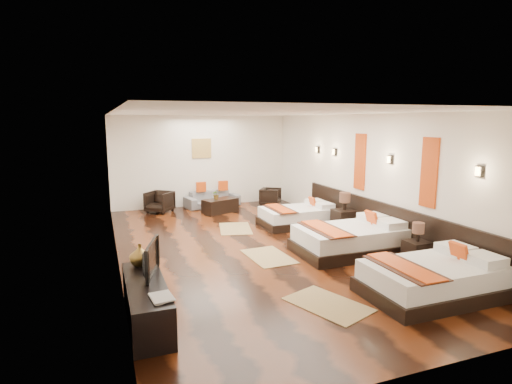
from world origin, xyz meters
name	(u,v)px	position (x,y,z in m)	size (l,w,h in m)	color
floor	(255,248)	(0.00, 0.00, 0.00)	(5.50, 9.50, 0.01)	black
ceiling	(255,113)	(0.00, 0.00, 2.80)	(5.50, 9.50, 0.01)	white
back_wall	(202,161)	(0.00, 4.75, 1.40)	(5.50, 0.01, 2.80)	silver
left_wall	(114,190)	(-2.75, 0.00, 1.40)	(0.01, 9.50, 2.80)	silver
right_wall	(368,176)	(2.75, 0.00, 1.40)	(0.01, 9.50, 2.80)	silver
headboard_panel	(387,225)	(2.71, -0.80, 0.45)	(0.08, 6.60, 0.90)	black
bed_near	(434,279)	(1.70, -3.24, 0.27)	(2.08, 1.31, 0.79)	black
bed_mid	(351,239)	(1.70, -0.99, 0.28)	(2.17, 1.36, 0.83)	black
bed_far	(298,216)	(1.69, 1.40, 0.24)	(1.85, 1.16, 0.71)	black
nightstand_a	(417,250)	(2.44, -2.03, 0.28)	(0.41, 0.41, 0.80)	black
nightstand_b	(344,218)	(2.44, 0.44, 0.34)	(0.49, 0.49, 0.96)	black
jute_mat_near	(328,304)	(0.02, -2.96, 0.01)	(0.75, 1.20, 0.01)	#967C4C
jute_mat_mid	(268,256)	(0.03, -0.65, 0.01)	(0.75, 1.20, 0.01)	#967C4C
jute_mat_far	(235,229)	(0.08, 1.63, 0.01)	(0.75, 1.20, 0.01)	#967C4C
tv_console	(146,302)	(-2.50, -2.56, 0.28)	(0.50, 1.80, 0.55)	black
tv	(146,259)	(-2.45, -2.28, 0.78)	(0.82, 0.11, 0.47)	black
book	(151,300)	(-2.50, -3.16, 0.57)	(0.25, 0.34, 0.03)	black
figurine	(140,255)	(-2.50, -1.86, 0.71)	(0.31, 0.31, 0.32)	brown
sofa	(212,199)	(0.24, 4.45, 0.25)	(1.68, 0.66, 0.49)	slate
armchair_left	(160,202)	(-1.41, 4.18, 0.31)	(0.66, 0.68, 0.62)	black
armchair_right	(271,197)	(2.00, 3.97, 0.28)	(0.59, 0.61, 0.55)	black
coffee_table	(220,206)	(0.24, 3.56, 0.20)	(1.00, 0.50, 0.40)	black
table_plant	(216,194)	(0.13, 3.57, 0.54)	(0.25, 0.22, 0.28)	#24531B
orange_panel_a	(429,173)	(2.73, -1.90, 1.70)	(0.04, 0.40, 1.30)	#D86014
orange_panel_b	(360,162)	(2.73, 0.30, 1.70)	(0.04, 0.40, 1.30)	#D86014
sconce_near	(479,171)	(2.70, -3.00, 1.85)	(0.07, 0.12, 0.18)	black
sconce_mid	(390,159)	(2.70, -0.80, 1.85)	(0.07, 0.12, 0.18)	black
sconce_far	(335,152)	(2.70, 1.40, 1.85)	(0.07, 0.12, 0.18)	black
sconce_lounge	(317,150)	(2.70, 2.30, 1.85)	(0.07, 0.12, 0.18)	black
gold_artwork	(202,148)	(0.00, 4.73, 1.80)	(0.60, 0.04, 0.60)	#AD873F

